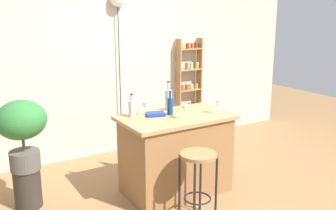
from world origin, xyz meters
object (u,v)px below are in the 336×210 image
at_px(bar_stool, 198,170).
at_px(pendant_globe_light, 118,1).
at_px(wine_glass_right, 218,104).
at_px(spice_shelf, 189,89).
at_px(cookbook, 155,114).
at_px(plant_stool, 28,188).
at_px(bottle_spirits_clear, 169,99).
at_px(wine_glass_left, 184,109).
at_px(bottle_wine_red, 170,106).
at_px(wine_glass_center, 145,106).
at_px(bottle_olive_oil, 132,108).
at_px(potted_plant, 22,127).

relative_size(bar_stool, pendant_globe_light, 0.30).
relative_size(wine_glass_right, pendant_globe_light, 0.07).
distance_m(spice_shelf, cookbook, 1.97).
height_order(plant_stool, cookbook, cookbook).
relative_size(bottle_spirits_clear, wine_glass_right, 2.12).
height_order(bar_stool, wine_glass_left, wine_glass_left).
height_order(wine_glass_left, wine_glass_right, same).
distance_m(bottle_wine_red, cookbook, 0.19).
distance_m(plant_stool, wine_glass_left, 1.89).
height_order(bottle_spirits_clear, wine_glass_left, bottle_spirits_clear).
height_order(plant_stool, wine_glass_center, wine_glass_center).
height_order(bottle_wine_red, pendant_globe_light, pendant_globe_light).
xyz_separation_m(bar_stool, spice_shelf, (1.36, 2.15, 0.31)).
relative_size(spice_shelf, wine_glass_center, 10.02).
relative_size(cookbook, pendant_globe_light, 0.09).
bearing_deg(wine_glass_center, pendant_globe_light, 76.88).
height_order(plant_stool, wine_glass_right, wine_glass_right).
height_order(bottle_spirits_clear, wine_glass_right, bottle_spirits_clear).
height_order(bottle_wine_red, wine_glass_left, bottle_wine_red).
height_order(bottle_olive_oil, pendant_globe_light, pendant_globe_light).
distance_m(bar_stool, potted_plant, 1.86).
relative_size(plant_stool, potted_plant, 0.57).
bearing_deg(wine_glass_center, bottle_spirits_clear, 13.49).
relative_size(spice_shelf, potted_plant, 2.18).
xyz_separation_m(bottle_olive_oil, wine_glass_left, (0.44, -0.38, 0.02)).
distance_m(bottle_spirits_clear, wine_glass_left, 0.42).
bearing_deg(pendant_globe_light, wine_glass_center, -103.12).
height_order(potted_plant, bottle_olive_oil, potted_plant).
relative_size(bottle_spirits_clear, cookbook, 1.66).
bearing_deg(bar_stool, wine_glass_right, 37.98).
height_order(bar_stool, pendant_globe_light, pendant_globe_light).
relative_size(spice_shelf, bottle_spirits_clear, 4.73).
bearing_deg(plant_stool, potted_plant, 153.43).
bearing_deg(bottle_olive_oil, cookbook, -20.95).
bearing_deg(pendant_globe_light, wine_glass_right, -75.71).
relative_size(bar_stool, potted_plant, 0.94).
distance_m(plant_stool, wine_glass_right, 2.28).
bearing_deg(wine_glass_right, potted_plant, 161.05).
height_order(bottle_olive_oil, wine_glass_left, bottle_olive_oil).
height_order(potted_plant, wine_glass_center, potted_plant).
bearing_deg(wine_glass_left, wine_glass_center, 132.44).
relative_size(bottle_spirits_clear, bottle_wine_red, 1.26).
distance_m(cookbook, pendant_globe_light, 1.90).
bearing_deg(potted_plant, wine_glass_right, -18.95).
height_order(bar_stool, wine_glass_right, wine_glass_right).
relative_size(wine_glass_left, wine_glass_center, 1.00).
bearing_deg(bottle_olive_oil, wine_glass_left, -40.49).
distance_m(bottle_wine_red, wine_glass_right, 0.54).
xyz_separation_m(bar_stool, wine_glass_center, (-0.15, 0.81, 0.50)).
bearing_deg(wine_glass_right, bottle_olive_oil, 156.39).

